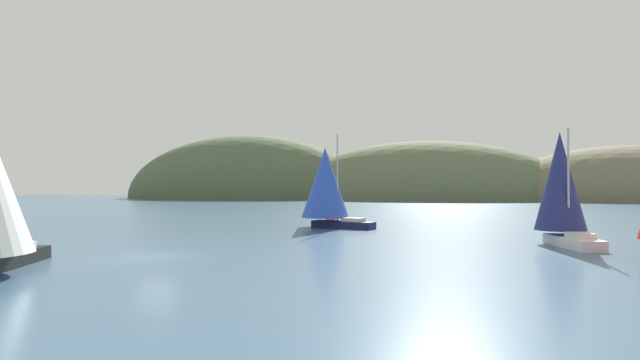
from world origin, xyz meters
name	(u,v)px	position (x,y,z in m)	size (l,w,h in m)	color
ground_plane	(157,257)	(0.00, 0.00, 0.00)	(360.00, 360.00, 0.00)	#385670
headland_center	(424,200)	(5.00, 135.00, 0.00)	(88.40, 44.00, 35.87)	#5B6647
headland_left	(243,199)	(-55.00, 135.00, 0.00)	(84.85, 44.00, 42.30)	#4C5B3D
headland_right	(626,201)	(60.00, 135.00, 0.00)	(72.70, 44.00, 30.92)	#6B664C
sailboat_blue_spinnaker	(326,185)	(3.80, 22.94, 4.18)	(8.01, 5.74, 9.02)	#191E4C
sailboat_navy_sail	(561,186)	(23.17, 12.80, 4.04)	(4.15, 6.72, 7.91)	white
channel_buoy	(331,219)	(2.50, 29.80, 0.37)	(1.10, 1.10, 2.64)	red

